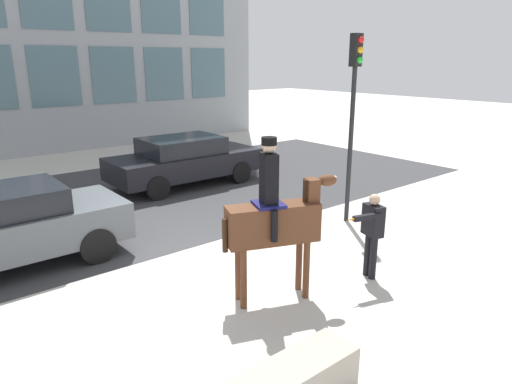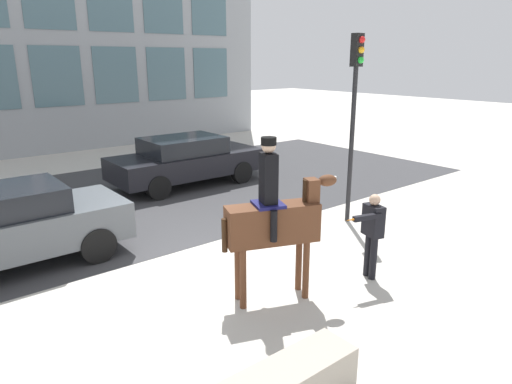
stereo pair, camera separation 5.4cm
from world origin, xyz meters
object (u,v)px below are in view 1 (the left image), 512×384
Objects in this scene: pedestrian_bystander at (372,229)px; traffic_light at (353,101)px; mounted_horse_lead at (275,219)px; street_car_far_lane at (185,160)px; street_car_near_lane at (11,226)px.

traffic_light reaches higher than pedestrian_bystander.
street_car_far_lane is at bearing 91.56° from mounted_horse_lead.
mounted_horse_lead is 1.99m from pedestrian_bystander.
mounted_horse_lead is at bearing -52.96° from street_car_near_lane.
street_car_near_lane reaches higher than street_car_far_lane.
street_car_far_lane is (5.63, 3.12, -0.01)m from street_car_near_lane.
street_car_near_lane is at bearing 148.15° from mounted_horse_lead.
pedestrian_bystander is at bearing -132.41° from traffic_light.
mounted_horse_lead reaches higher than pedestrian_bystander.
pedestrian_bystander is 7.75m from street_car_far_lane.
mounted_horse_lead is 4.55m from traffic_light.
street_car_near_lane is (-4.93, 4.60, -0.11)m from pedestrian_bystander.
traffic_light is at bearing -18.55° from street_car_near_lane.
street_car_far_lane is at bearing 104.05° from traffic_light.
pedestrian_bystander reaches higher than street_car_near_lane.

